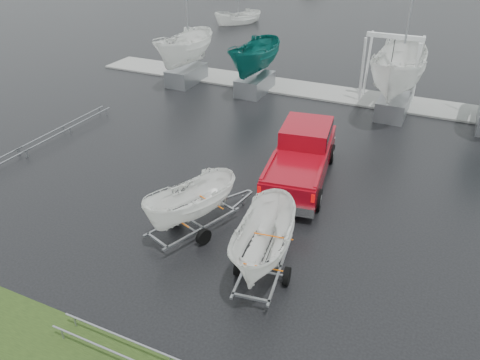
% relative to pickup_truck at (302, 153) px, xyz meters
% --- Properties ---
extents(ground_plane, '(120.00, 120.00, 0.00)m').
position_rel_pickup_truck_xyz_m(ground_plane, '(-3.85, -1.81, -1.14)').
color(ground_plane, black).
rests_on(ground_plane, ground).
extents(dock, '(30.00, 3.00, 0.12)m').
position_rel_pickup_truck_xyz_m(dock, '(-3.85, 11.19, -1.09)').
color(dock, '#979792').
rests_on(dock, ground).
extents(pickup_truck, '(3.18, 6.84, 2.19)m').
position_rel_pickup_truck_xyz_m(pickup_truck, '(0.00, 0.00, 0.00)').
color(pickup_truck, maroon).
rests_on(pickup_truck, ground).
extents(trailer_hitched, '(1.93, 3.73, 5.00)m').
position_rel_pickup_truck_xyz_m(trailer_hitched, '(0.99, -6.76, 1.57)').
color(trailer_hitched, gray).
rests_on(trailer_hitched, ground).
extents(trailer_parked, '(2.34, 3.79, 4.55)m').
position_rel_pickup_truck_xyz_m(trailer_parked, '(-2.26, -5.68, 1.34)').
color(trailer_parked, gray).
rests_on(trailer_parked, ground).
extents(boat_hoist, '(3.30, 2.18, 4.12)m').
position_rel_pickup_truck_xyz_m(boat_hoist, '(1.75, 11.19, 1.53)').
color(boat_hoist, silver).
rests_on(boat_hoist, ground).
extents(keelboat_0, '(2.33, 3.20, 10.50)m').
position_rel_pickup_truck_xyz_m(keelboat_0, '(-11.35, 9.19, 2.55)').
color(keelboat_0, gray).
rests_on(keelboat_0, ground).
extents(keelboat_1, '(2.22, 3.20, 6.99)m').
position_rel_pickup_truck_xyz_m(keelboat_1, '(-6.31, 9.39, 2.35)').
color(keelboat_1, gray).
rests_on(keelboat_1, ground).
extents(keelboat_2, '(2.82, 3.20, 11.00)m').
position_rel_pickup_truck_xyz_m(keelboat_2, '(2.47, 9.19, 3.35)').
color(keelboat_2, gray).
rests_on(keelboat_2, ground).
extents(mast_rack_0, '(0.56, 6.50, 0.06)m').
position_rel_pickup_truck_xyz_m(mast_rack_0, '(-12.85, -0.81, -0.79)').
color(mast_rack_0, gray).
rests_on(mast_rack_0, ground).
extents(moored_boat_0, '(2.92, 2.94, 10.76)m').
position_rel_pickup_truck_xyz_m(moored_boat_0, '(-16.45, 28.37, -1.13)').
color(moored_boat_0, white).
rests_on(moored_boat_0, ground).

